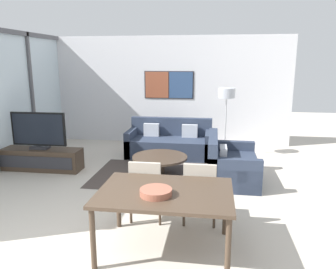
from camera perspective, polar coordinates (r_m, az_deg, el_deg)
wall_back at (r=8.72m, az=-1.11°, el=7.70°), size 6.68×0.09×2.80m
area_rug at (r=6.39m, az=-1.41°, el=-7.06°), size 2.53×1.73×0.01m
tv_console at (r=7.13m, az=-21.24°, el=-4.02°), size 1.65×0.45×0.44m
television at (r=6.99m, az=-21.62°, el=0.60°), size 1.13×0.20×0.74m
sofa_main at (r=7.65m, az=0.32°, el=-1.58°), size 1.93×0.90×0.84m
sofa_side at (r=6.15m, az=10.42°, el=-5.41°), size 0.90×1.36×0.84m
coffee_table at (r=6.30m, az=-1.43°, el=-4.62°), size 1.06×1.06×0.38m
dining_table at (r=3.76m, az=-0.48°, el=-10.76°), size 1.51×1.05×0.74m
dining_chair_left at (r=4.52m, az=-3.70°, el=-8.94°), size 0.46×0.46×0.87m
dining_chair_centre at (r=4.46m, az=5.58°, el=-9.30°), size 0.46×0.46×0.87m
fruit_bowl at (r=3.60m, az=-2.11°, el=-9.91°), size 0.35×0.35×0.07m
floor_lamp at (r=7.49m, az=10.16°, el=6.31°), size 0.38×0.38×1.57m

